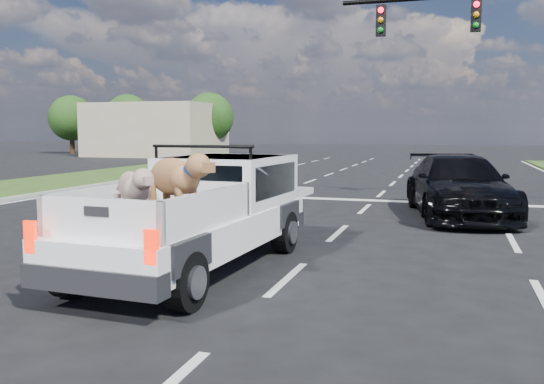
{
  "coord_description": "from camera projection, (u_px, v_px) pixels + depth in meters",
  "views": [
    {
      "loc": [
        4.03,
        -8.07,
        2.21
      ],
      "look_at": [
        0.89,
        2.0,
        1.07
      ],
      "focal_mm": 38.0,
      "sensor_mm": 36.0,
      "label": 1
    }
  ],
  "objects": [
    {
      "name": "building_left",
      "position": [
        157.0,
        130.0,
        48.94
      ],
      "size": [
        10.0,
        8.0,
        4.4
      ],
      "primitive_type": "cube",
      "color": "tan",
      "rests_on": "ground"
    },
    {
      "name": "silver_sedan",
      "position": [
        198.0,
        189.0,
        15.02
      ],
      "size": [
        1.65,
        3.97,
        1.34
      ],
      "primitive_type": "imported",
      "rotation": [
        0.0,
        0.0,
        -0.02
      ],
      "color": "#B8BAC0",
      "rests_on": "ground"
    },
    {
      "name": "road_markings",
      "position": [
        291.0,
        213.0,
        15.32
      ],
      "size": [
        17.75,
        60.0,
        0.01
      ],
      "color": "silver",
      "rests_on": "ground"
    },
    {
      "name": "tree_far_c",
      "position": [
        209.0,
        117.0,
        49.54
      ],
      "size": [
        4.2,
        4.2,
        5.4
      ],
      "color": "#332114",
      "rests_on": "ground"
    },
    {
      "name": "black_coupe",
      "position": [
        458.0,
        186.0,
        14.7
      ],
      "size": [
        3.15,
        5.71,
        1.57
      ],
      "primitive_type": "imported",
      "rotation": [
        0.0,
        0.0,
        0.18
      ],
      "color": "black",
      "rests_on": "ground"
    },
    {
      "name": "pickup_truck",
      "position": [
        201.0,
        211.0,
        9.16
      ],
      "size": [
        2.24,
        5.37,
        1.98
      ],
      "rotation": [
        0.0,
        0.0,
        -0.06
      ],
      "color": "black",
      "rests_on": "ground"
    },
    {
      "name": "ground",
      "position": [
        181.0,
        271.0,
        9.09
      ],
      "size": [
        160.0,
        160.0,
        0.0
      ],
      "primitive_type": "plane",
      "color": "black",
      "rests_on": "ground"
    },
    {
      "name": "tree_far_a",
      "position": [
        71.0,
        118.0,
        53.69
      ],
      "size": [
        4.2,
        4.2,
        5.4
      ],
      "color": "#332114",
      "rests_on": "ground"
    },
    {
      "name": "tree_far_b",
      "position": [
        128.0,
        118.0,
        51.91
      ],
      "size": [
        4.2,
        4.2,
        5.4
      ],
      "color": "#332114",
      "rests_on": "ground"
    }
  ]
}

